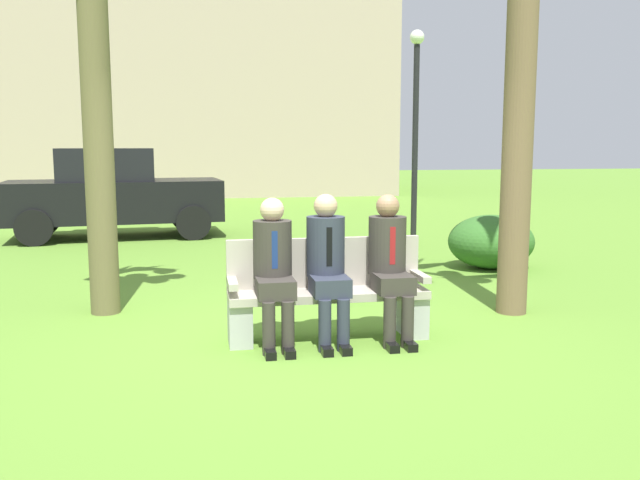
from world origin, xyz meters
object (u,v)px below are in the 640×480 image
Objects in this scene: parked_car_near at (113,193)px; shrub_near_bench at (491,242)px; park_bench at (327,293)px; seated_man_middle at (327,261)px; shrub_mid_lawn at (339,272)px; street_lamp at (416,116)px; seated_man_left at (274,264)px; seated_man_right at (390,259)px; building_backdrop at (182,51)px.

shrub_near_bench is at bearing -37.72° from parked_car_near.
seated_man_middle is at bearing -99.50° from park_bench.
street_lamp is at bearing 59.34° from shrub_mid_lawn.
park_bench is 1.39× the size of seated_man_left.
parked_car_near reaches higher than seated_man_right.
seated_man_middle is at bearing -105.20° from shrub_mid_lawn.
seated_man_middle is 4.35m from shrub_near_bench.
parked_car_near is (-5.62, 4.34, 0.46)m from shrub_near_bench.
building_backdrop reaches higher than street_lamp.
street_lamp reaches higher than shrub_near_bench.
park_bench is 20.44m from building_backdrop.
street_lamp is at bearing 63.90° from park_bench.
shrub_mid_lawn is at bearing -61.09° from parked_car_near.
seated_man_middle is 1.01× the size of seated_man_right.
seated_man_left is at bearing -165.76° from park_bench.
seated_man_middle is at bearing -133.57° from shrub_near_bench.
building_backdrop reaches higher than seated_man_left.
seated_man_right is 0.36× the size of street_lamp.
building_backdrop reaches higher than park_bench.
parked_car_near is (-2.15, 7.49, 0.12)m from seated_man_left.
building_backdrop is (-4.00, 14.65, 2.90)m from street_lamp.
shrub_near_bench is 7.11m from parked_car_near.
park_bench is at bearing -85.80° from building_backdrop.
seated_man_right is 5.87m from street_lamp.
seated_man_right is at bearing -12.78° from park_bench.
seated_man_left is 7.79m from parked_car_near.
seated_man_left is 0.32× the size of parked_car_near.
park_bench is 2.05× the size of shrub_mid_lawn.
seated_man_right is 8.14m from parked_car_near.
shrub_near_bench is 0.30× the size of parked_car_near.
building_backdrop is (-2.00, 19.97, 4.39)m from seated_man_right.
parked_car_near reaches higher than seated_man_middle.
building_backdrop is (-1.43, 19.97, 4.38)m from seated_man_middle.
seated_man_left is at bearing -137.76° from shrub_near_bench.
seated_man_middle reaches higher than park_bench.
park_bench is at bearing -70.22° from parked_car_near.
parked_car_near is at bearing 109.78° from park_bench.
seated_man_middle is at bearing -115.75° from street_lamp.
seated_man_left is at bearing -179.91° from seated_man_right.
park_bench is at bearing 80.50° from seated_man_middle.
street_lamp is (2.07, 3.49, 1.95)m from shrub_mid_lawn.
building_backdrop is at bearing 84.55° from parked_car_near.
shrub_mid_lawn is at bearing 74.40° from park_bench.
seated_man_middle is at bearing -85.89° from building_backdrop.
parked_car_near is 5.79m from street_lamp.
shrub_mid_lawn is at bearing 74.80° from seated_man_middle.
seated_man_middle is at bearing 179.89° from seated_man_right.
street_lamp reaches higher than seated_man_right.
parked_car_near is 13.25m from building_backdrop.
shrub_mid_lawn is (-2.49, -1.31, -0.11)m from shrub_near_bench.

